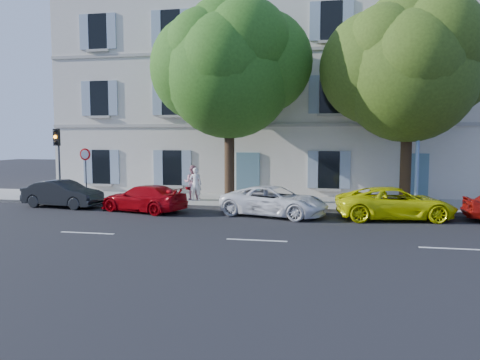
% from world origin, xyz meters
% --- Properties ---
extents(ground, '(90.00, 90.00, 0.00)m').
position_xyz_m(ground, '(0.00, 0.00, 0.00)').
color(ground, black).
extents(sidewalk, '(36.00, 4.50, 0.15)m').
position_xyz_m(sidewalk, '(0.00, 4.45, 0.07)').
color(sidewalk, '#A09E96').
rests_on(sidewalk, ground).
extents(kerb, '(36.00, 0.16, 0.16)m').
position_xyz_m(kerb, '(0.00, 2.28, 0.08)').
color(kerb, '#9E998E').
rests_on(kerb, ground).
extents(building, '(28.00, 7.00, 12.00)m').
position_xyz_m(building, '(0.00, 10.20, 6.00)').
color(building, beige).
rests_on(building, ground).
extents(car_dark_sedan, '(4.04, 1.83, 1.29)m').
position_xyz_m(car_dark_sedan, '(-10.25, 1.35, 0.64)').
color(car_dark_sedan, black).
rests_on(car_dark_sedan, ground).
extents(car_red_coupe, '(4.45, 2.77, 1.20)m').
position_xyz_m(car_red_coupe, '(-5.93, 0.84, 0.60)').
color(car_red_coupe, '#9D040B').
rests_on(car_red_coupe, ground).
extents(car_white_coupe, '(4.96, 3.25, 1.27)m').
position_xyz_m(car_white_coupe, '(-0.02, 0.84, 0.63)').
color(car_white_coupe, white).
rests_on(car_white_coupe, ground).
extents(car_yellow_supercar, '(5.00, 2.86, 1.31)m').
position_xyz_m(car_yellow_supercar, '(4.92, 0.99, 0.66)').
color(car_yellow_supercar, '#D7DB09').
rests_on(car_yellow_supercar, ground).
extents(tree_left, '(6.24, 6.24, 9.67)m').
position_xyz_m(tree_left, '(-2.55, 3.46, 6.37)').
color(tree_left, '#3A2819').
rests_on(tree_left, sidewalk).
extents(tree_right, '(6.03, 6.03, 9.29)m').
position_xyz_m(tree_right, '(5.61, 3.23, 6.11)').
color(tree_right, '#3A2819').
rests_on(tree_right, sidewalk).
extents(traffic_light, '(0.28, 0.41, 3.61)m').
position_xyz_m(traffic_light, '(-11.21, 2.56, 2.76)').
color(traffic_light, '#383A3D').
rests_on(traffic_light, sidewalk).
extents(road_sign, '(0.61, 0.11, 2.63)m').
position_xyz_m(road_sign, '(-9.92, 2.95, 2.05)').
color(road_sign, '#383A3D').
rests_on(road_sign, sidewalk).
extents(street_lamp, '(0.45, 1.75, 8.17)m').
position_xyz_m(street_lamp, '(6.01, 2.60, 4.78)').
color(street_lamp, '#7293BF').
rests_on(street_lamp, sidewalk).
extents(pedestrian_a, '(0.65, 0.46, 1.67)m').
position_xyz_m(pedestrian_a, '(-4.39, 3.86, 0.98)').
color(pedestrian_a, white).
rests_on(pedestrian_a, sidewalk).
extents(pedestrian_b, '(0.90, 0.73, 1.76)m').
position_xyz_m(pedestrian_b, '(-4.66, 4.18, 1.03)').
color(pedestrian_b, '#C07B8A').
rests_on(pedestrian_b, sidewalk).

